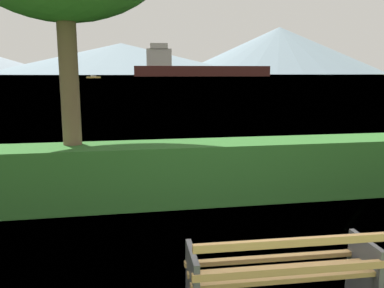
% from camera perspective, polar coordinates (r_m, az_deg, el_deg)
% --- Properties ---
extents(water_surface, '(620.00, 620.00, 0.00)m').
position_cam_1_polar(water_surface, '(312.17, -10.02, 9.79)').
color(water_surface, '#7A99A8').
rests_on(water_surface, ground_plane).
extents(park_bench, '(1.69, 0.62, 0.87)m').
position_cam_1_polar(park_bench, '(3.69, 13.08, -17.94)').
color(park_bench, tan).
rests_on(park_bench, ground_plane).
extents(hedge_row, '(10.60, 0.89, 1.00)m').
position_cam_1_polar(hedge_row, '(6.68, 1.76, -4.01)').
color(hedge_row, '#285B23').
rests_on(hedge_row, ground_plane).
extents(cargo_ship_large, '(78.20, 14.29, 18.27)m').
position_cam_1_polar(cargo_ship_large, '(229.32, -0.02, 11.08)').
color(cargo_ship_large, '#471E19').
rests_on(cargo_ship_large, water_surface).
extents(fishing_boat_near, '(5.47, 3.01, 1.12)m').
position_cam_1_polar(fishing_boat_near, '(160.81, -14.12, 9.41)').
color(fishing_boat_near, gold).
rests_on(fishing_boat_near, water_surface).
extents(distant_hills, '(842.34, 372.51, 71.97)m').
position_cam_1_polar(distant_hills, '(585.56, -9.96, 12.78)').
color(distant_hills, gray).
rests_on(distant_hills, ground_plane).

